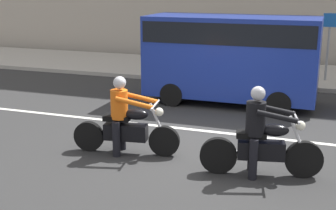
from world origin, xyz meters
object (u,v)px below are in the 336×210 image
motorcycle_with_rider_orange_stripe (125,122)px  motorcycle_with_rider_black_leather (261,140)px  parked_van_cobalt_blue (232,54)px  street_sign_post (329,39)px

motorcycle_with_rider_orange_stripe → motorcycle_with_rider_black_leather: (2.69, -0.19, 0.02)m
motorcycle_with_rider_black_leather → parked_van_cobalt_blue: parked_van_cobalt_blue is taller
motorcycle_with_rider_black_leather → motorcycle_with_rider_orange_stripe: bearing=176.0°
motorcycle_with_rider_black_leather → street_sign_post: size_ratio=0.95×
parked_van_cobalt_blue → street_sign_post: bearing=54.6°
motorcycle_with_rider_orange_stripe → motorcycle_with_rider_black_leather: size_ratio=1.02×
parked_van_cobalt_blue → motorcycle_with_rider_orange_stripe: bearing=-103.7°
motorcycle_with_rider_orange_stripe → motorcycle_with_rider_black_leather: 2.69m
motorcycle_with_rider_black_leather → street_sign_post: 8.42m
motorcycle_with_rider_orange_stripe → street_sign_post: street_sign_post is taller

